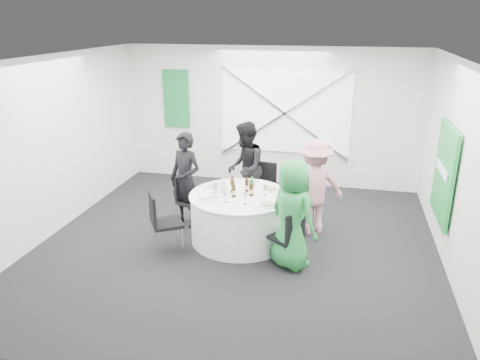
% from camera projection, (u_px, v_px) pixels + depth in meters
% --- Properties ---
extents(floor, '(6.00, 6.00, 0.00)m').
position_uv_depth(floor, '(237.00, 245.00, 7.22)').
color(floor, black).
rests_on(floor, ground).
extents(ceiling, '(6.00, 6.00, 0.00)m').
position_uv_depth(ceiling, '(237.00, 59.00, 6.28)').
color(ceiling, silver).
rests_on(ceiling, wall_back).
extents(wall_back, '(6.00, 0.00, 6.00)m').
position_uv_depth(wall_back, '(270.00, 117.00, 9.51)').
color(wall_back, white).
rests_on(wall_back, floor).
extents(wall_front, '(6.00, 0.00, 6.00)m').
position_uv_depth(wall_front, '(157.00, 257.00, 3.99)').
color(wall_front, white).
rests_on(wall_front, floor).
extents(wall_left, '(0.00, 6.00, 6.00)m').
position_uv_depth(wall_left, '(52.00, 146.00, 7.38)').
color(wall_left, white).
rests_on(wall_left, floor).
extents(wall_right, '(0.00, 6.00, 6.00)m').
position_uv_depth(wall_right, '(460.00, 173.00, 6.12)').
color(wall_right, white).
rests_on(wall_right, floor).
extents(window_panel, '(2.60, 0.03, 1.60)m').
position_uv_depth(window_panel, '(285.00, 113.00, 9.38)').
color(window_panel, white).
rests_on(window_panel, wall_back).
extents(window_brace_a, '(2.63, 0.05, 1.84)m').
position_uv_depth(window_brace_a, '(285.00, 113.00, 9.34)').
color(window_brace_a, silver).
rests_on(window_brace_a, window_panel).
extents(window_brace_b, '(2.63, 0.05, 1.84)m').
position_uv_depth(window_brace_b, '(285.00, 113.00, 9.34)').
color(window_brace_b, silver).
rests_on(window_brace_b, window_panel).
extents(green_banner, '(0.55, 0.04, 1.20)m').
position_uv_depth(green_banner, '(176.00, 99.00, 9.78)').
color(green_banner, '#167039').
rests_on(green_banner, wall_back).
extents(green_sign, '(0.05, 1.20, 1.40)m').
position_uv_depth(green_sign, '(444.00, 173.00, 6.75)').
color(green_sign, green).
rests_on(green_sign, wall_right).
extents(banquet_table, '(1.56, 1.56, 0.76)m').
position_uv_depth(banquet_table, '(240.00, 217.00, 7.27)').
color(banquet_table, white).
rests_on(banquet_table, floor).
extents(chair_back, '(0.48, 0.49, 0.92)m').
position_uv_depth(chair_back, '(263.00, 185.00, 8.22)').
color(chair_back, black).
rests_on(chair_back, floor).
extents(chair_back_left, '(0.50, 0.50, 0.84)m').
position_uv_depth(chair_back_left, '(188.00, 196.00, 7.83)').
color(chair_back_left, black).
rests_on(chair_back_left, floor).
extents(chair_back_right, '(0.53, 0.52, 0.83)m').
position_uv_depth(chair_back_right, '(302.00, 202.00, 7.60)').
color(chair_back_right, black).
rests_on(chair_back_right, floor).
extents(chair_front_right, '(0.53, 0.53, 0.83)m').
position_uv_depth(chair_front_right, '(289.00, 234.00, 6.48)').
color(chair_front_right, black).
rests_on(chair_front_right, floor).
extents(chair_front_left, '(0.59, 0.59, 0.94)m').
position_uv_depth(chair_front_left, '(161.00, 218.00, 6.83)').
color(chair_front_left, black).
rests_on(chair_front_left, floor).
extents(person_man_back_left, '(0.68, 0.56, 1.59)m').
position_uv_depth(person_man_back_left, '(186.00, 180.00, 7.68)').
color(person_man_back_left, black).
rests_on(person_man_back_left, floor).
extents(person_man_back, '(0.55, 0.86, 1.65)m').
position_uv_depth(person_man_back, '(245.00, 169.00, 8.15)').
color(person_man_back, black).
rests_on(person_man_back, floor).
extents(person_woman_pink, '(1.12, 0.87, 1.57)m').
position_uv_depth(person_woman_pink, '(314.00, 187.00, 7.40)').
color(person_woman_pink, '#CB838D').
rests_on(person_woman_pink, floor).
extents(person_woman_green, '(0.91, 0.84, 1.56)m').
position_uv_depth(person_woman_green, '(292.00, 215.00, 6.39)').
color(person_woman_green, green).
rests_on(person_woman_green, floor).
extents(plate_back, '(0.25, 0.25, 0.01)m').
position_uv_depth(plate_back, '(254.00, 182.00, 7.66)').
color(plate_back, silver).
rests_on(plate_back, banquet_table).
extents(plate_back_left, '(0.25, 0.25, 0.01)m').
position_uv_depth(plate_back_left, '(215.00, 186.00, 7.49)').
color(plate_back_left, silver).
rests_on(plate_back_left, banquet_table).
extents(plate_back_right, '(0.29, 0.29, 0.04)m').
position_uv_depth(plate_back_right, '(270.00, 189.00, 7.34)').
color(plate_back_right, silver).
rests_on(plate_back_right, banquet_table).
extents(plate_front_right, '(0.28, 0.28, 0.04)m').
position_uv_depth(plate_front_right, '(267.00, 204.00, 6.75)').
color(plate_front_right, silver).
rests_on(plate_front_right, banquet_table).
extents(plate_front_left, '(0.25, 0.25, 0.01)m').
position_uv_depth(plate_front_left, '(206.00, 200.00, 6.92)').
color(plate_front_left, silver).
rests_on(plate_front_left, banquet_table).
extents(napkin, '(0.22, 0.21, 0.05)m').
position_uv_depth(napkin, '(205.00, 197.00, 6.96)').
color(napkin, white).
rests_on(napkin, plate_front_left).
extents(beer_bottle_a, '(0.06, 0.06, 0.28)m').
position_uv_depth(beer_bottle_a, '(232.00, 186.00, 7.20)').
color(beer_bottle_a, '#3D1F0B').
rests_on(beer_bottle_a, banquet_table).
extents(beer_bottle_b, '(0.06, 0.06, 0.25)m').
position_uv_depth(beer_bottle_b, '(247.00, 186.00, 7.24)').
color(beer_bottle_b, '#3D1F0B').
rests_on(beer_bottle_b, banquet_table).
extents(beer_bottle_c, '(0.06, 0.06, 0.25)m').
position_uv_depth(beer_bottle_c, '(251.00, 190.00, 7.07)').
color(beer_bottle_c, '#3D1F0B').
rests_on(beer_bottle_c, banquet_table).
extents(beer_bottle_d, '(0.06, 0.06, 0.24)m').
position_uv_depth(beer_bottle_d, '(234.00, 191.00, 7.03)').
color(beer_bottle_d, '#3D1F0B').
rests_on(beer_bottle_d, banquet_table).
extents(green_water_bottle, '(0.08, 0.08, 0.29)m').
position_uv_depth(green_water_bottle, '(252.00, 188.00, 7.12)').
color(green_water_bottle, '#44B158').
rests_on(green_water_bottle, banquet_table).
extents(clear_water_bottle, '(0.08, 0.08, 0.28)m').
position_uv_depth(clear_water_bottle, '(224.00, 189.00, 7.07)').
color(clear_water_bottle, white).
rests_on(clear_water_bottle, banquet_table).
extents(wine_glass_a, '(0.07, 0.07, 0.17)m').
position_uv_depth(wine_glass_a, '(213.00, 186.00, 7.14)').
color(wine_glass_a, white).
rests_on(wine_glass_a, banquet_table).
extents(wine_glass_b, '(0.07, 0.07, 0.17)m').
position_uv_depth(wine_glass_b, '(216.00, 189.00, 7.01)').
color(wine_glass_b, white).
rests_on(wine_glass_b, banquet_table).
extents(wine_glass_c, '(0.07, 0.07, 0.17)m').
position_uv_depth(wine_glass_c, '(226.00, 194.00, 6.83)').
color(wine_glass_c, white).
rests_on(wine_glass_c, banquet_table).
extents(wine_glass_d, '(0.07, 0.07, 0.17)m').
position_uv_depth(wine_glass_d, '(245.00, 196.00, 6.76)').
color(wine_glass_d, white).
rests_on(wine_glass_d, banquet_table).
extents(wine_glass_e, '(0.07, 0.07, 0.17)m').
position_uv_depth(wine_glass_e, '(232.00, 180.00, 7.41)').
color(wine_glass_e, white).
rests_on(wine_glass_e, banquet_table).
extents(wine_glass_f, '(0.07, 0.07, 0.17)m').
position_uv_depth(wine_glass_f, '(265.00, 187.00, 7.10)').
color(wine_glass_f, white).
rests_on(wine_glass_f, banquet_table).
extents(wine_glass_g, '(0.07, 0.07, 0.17)m').
position_uv_depth(wine_glass_g, '(217.00, 184.00, 7.22)').
color(wine_glass_g, white).
rests_on(wine_glass_g, banquet_table).
extents(fork_a, '(0.10, 0.13, 0.01)m').
position_uv_depth(fork_a, '(257.00, 208.00, 6.66)').
color(fork_a, silver).
rests_on(fork_a, banquet_table).
extents(knife_a, '(0.11, 0.12, 0.01)m').
position_uv_depth(knife_a, '(272.00, 203.00, 6.83)').
color(knife_a, silver).
rests_on(knife_a, banquet_table).
extents(fork_b, '(0.15, 0.03, 0.01)m').
position_uv_depth(fork_b, '(255.00, 183.00, 7.64)').
color(fork_b, silver).
rests_on(fork_b, banquet_table).
extents(knife_b, '(0.15, 0.03, 0.01)m').
position_uv_depth(knife_b, '(235.00, 182.00, 7.68)').
color(knife_b, silver).
rests_on(knife_b, banquet_table).
extents(fork_c, '(0.08, 0.14, 0.01)m').
position_uv_depth(fork_c, '(220.00, 184.00, 7.59)').
color(fork_c, silver).
rests_on(fork_c, banquet_table).
extents(knife_c, '(0.08, 0.14, 0.01)m').
position_uv_depth(knife_c, '(207.00, 189.00, 7.37)').
color(knife_c, silver).
rests_on(knife_c, banquet_table).
extents(fork_d, '(0.08, 0.14, 0.01)m').
position_uv_depth(fork_d, '(278.00, 196.00, 7.10)').
color(fork_d, silver).
rests_on(fork_d, banquet_table).
extents(knife_d, '(0.10, 0.13, 0.01)m').
position_uv_depth(knife_d, '(268.00, 186.00, 7.49)').
color(knife_d, silver).
rests_on(knife_d, banquet_table).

